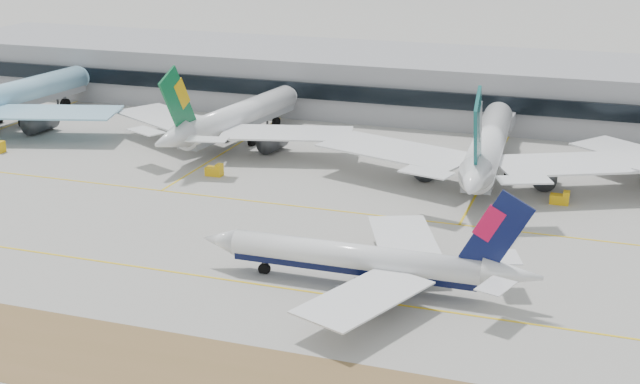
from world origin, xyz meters
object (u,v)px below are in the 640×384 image
at_px(widebody_cathay, 487,149).
at_px(widebody_eva, 235,119).
at_px(terminal, 420,83).
at_px(widebody_korean, 5,100).
at_px(taxiing_airliner, 366,261).

bearing_deg(widebody_cathay, widebody_eva, 78.23).
xyz_separation_m(widebody_eva, widebody_cathay, (59.41, -8.44, 0.58)).
xyz_separation_m(widebody_eva, terminal, (32.39, 48.55, 1.51)).
bearing_deg(widebody_korean, terminal, -55.57).
bearing_deg(widebody_eva, widebody_cathay, -90.66).
height_order(taxiing_airliner, widebody_cathay, widebody_cathay).
height_order(widebody_korean, terminal, widebody_korean).
height_order(widebody_cathay, terminal, widebody_cathay).
bearing_deg(terminal, taxiing_airliner, -80.82).
bearing_deg(taxiing_airliner, widebody_korean, -29.95).
bearing_deg(terminal, widebody_cathay, -64.64).
bearing_deg(widebody_eva, terminal, -26.28).
bearing_deg(taxiing_airliner, terminal, -81.00).
relative_size(widebody_eva, terminal, 0.22).
relative_size(widebody_korean, widebody_cathay, 1.03).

